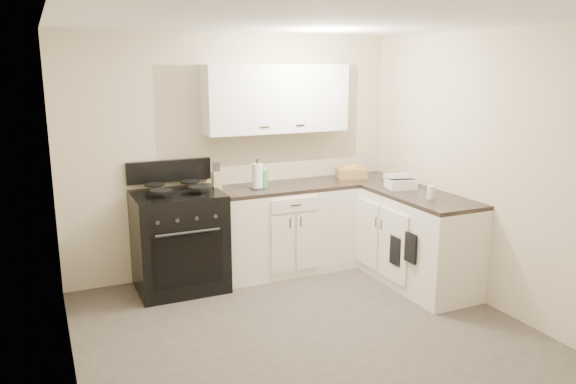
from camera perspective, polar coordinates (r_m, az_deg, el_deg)
name	(u,v)px	position (r m, az deg, el deg)	size (l,w,h in m)	color
floor	(309,336)	(4.78, 2.18, -14.41)	(3.60, 3.60, 0.00)	#473F38
ceiling	(312,20)	(4.26, 2.48, 17.05)	(3.60, 3.60, 0.00)	white
wall_back	(235,155)	(5.99, -5.45, 3.75)	(3.60, 3.60, 0.00)	beige
wall_right	(488,171)	(5.39, 19.70, 2.07)	(3.60, 3.60, 0.00)	beige
wall_left	(62,213)	(3.91, -22.00, -1.95)	(3.60, 3.60, 0.00)	beige
wall_front	(475,259)	(2.92, 18.51, -6.50)	(3.60, 3.60, 0.00)	beige
base_cabinets_back	(283,230)	(6.04, -0.53, -3.89)	(1.55, 0.60, 0.90)	white
base_cabinets_right	(401,234)	(6.02, 11.45, -4.22)	(0.60, 1.90, 0.90)	white
countertop_back	(283,187)	(5.92, -0.54, 0.47)	(1.55, 0.60, 0.04)	black
countertop_right	(403,190)	(5.90, 11.65, 0.15)	(0.60, 1.90, 0.04)	black
upper_cabinets	(277,99)	(5.94, -1.16, 9.46)	(1.55, 0.30, 0.70)	white
stove	(179,243)	(5.67, -11.02, -5.15)	(0.85, 0.73, 1.03)	black
knife_block	(217,181)	(5.74, -7.26, 1.15)	(0.09, 0.08, 0.19)	tan
paper_towel	(257,176)	(5.77, -3.12, 1.63)	(0.11, 0.11, 0.26)	white
soap_bottle	(265,179)	(5.81, -2.35, 1.33)	(0.06, 0.06, 0.18)	green
wicker_basket	(351,173)	(6.37, 6.42, 1.92)	(0.32, 0.21, 0.11)	#A57B4E
countertop_grill	(401,183)	(5.91, 11.37, 0.88)	(0.28, 0.26, 0.10)	white
glass_jar	(431,192)	(5.48, 14.35, -0.03)	(0.08, 0.08, 0.13)	silver
oven_mitt_near	(411,248)	(5.36, 12.34, -5.57)	(0.02, 0.16, 0.28)	black
oven_mitt_far	(395,251)	(5.57, 10.86, -5.89)	(0.02, 0.16, 0.28)	black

